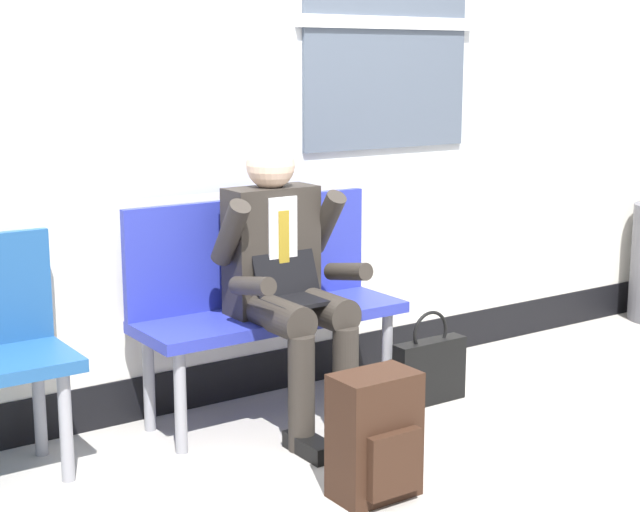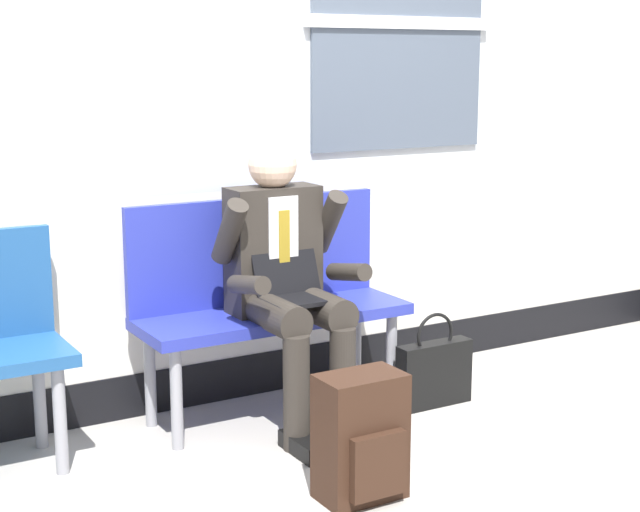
{
  "view_description": "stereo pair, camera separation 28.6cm",
  "coord_description": "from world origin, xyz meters",
  "px_view_note": "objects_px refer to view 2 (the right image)",
  "views": [
    {
      "loc": [
        -2.41,
        -3.14,
        1.57
      ],
      "look_at": [
        -0.12,
        0.21,
        0.75
      ],
      "focal_mm": 54.81,
      "sensor_mm": 36.0,
      "label": 1
    },
    {
      "loc": [
        -2.17,
        -3.29,
        1.57
      ],
      "look_at": [
        -0.12,
        0.21,
        0.75
      ],
      "focal_mm": 54.81,
      "sensor_mm": 36.0,
      "label": 2
    }
  ],
  "objects_px": {
    "backpack": "(362,438)",
    "handbag": "(434,372)",
    "bench_with_person": "(265,291)",
    "person_seated": "(287,277)"
  },
  "relations": [
    {
      "from": "backpack",
      "to": "handbag",
      "type": "xyz_separation_m",
      "value": [
        0.81,
        0.65,
        -0.07
      ]
    },
    {
      "from": "backpack",
      "to": "handbag",
      "type": "distance_m",
      "value": 1.04
    },
    {
      "from": "bench_with_person",
      "to": "backpack",
      "type": "height_order",
      "value": "bench_with_person"
    },
    {
      "from": "bench_with_person",
      "to": "backpack",
      "type": "xyz_separation_m",
      "value": [
        -0.13,
        -0.99,
        -0.33
      ]
    },
    {
      "from": "person_seated",
      "to": "handbag",
      "type": "xyz_separation_m",
      "value": [
        0.69,
        -0.14,
        -0.5
      ]
    },
    {
      "from": "bench_with_person",
      "to": "backpack",
      "type": "relative_size",
      "value": 2.61
    },
    {
      "from": "backpack",
      "to": "bench_with_person",
      "type": "bearing_deg",
      "value": 82.71
    },
    {
      "from": "person_seated",
      "to": "backpack",
      "type": "height_order",
      "value": "person_seated"
    },
    {
      "from": "bench_with_person",
      "to": "handbag",
      "type": "relative_size",
      "value": 2.77
    },
    {
      "from": "backpack",
      "to": "person_seated",
      "type": "bearing_deg",
      "value": 80.85
    }
  ]
}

